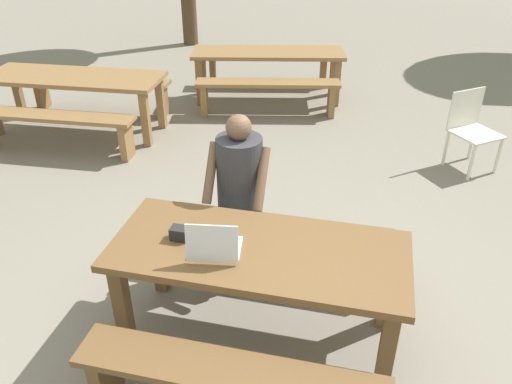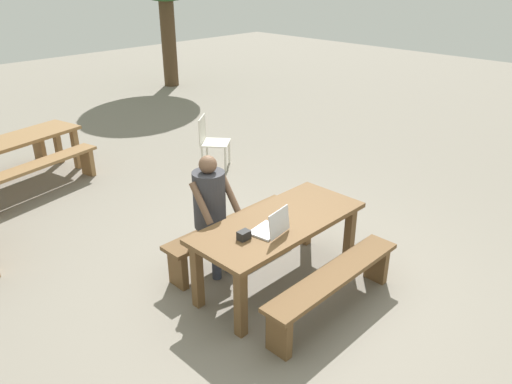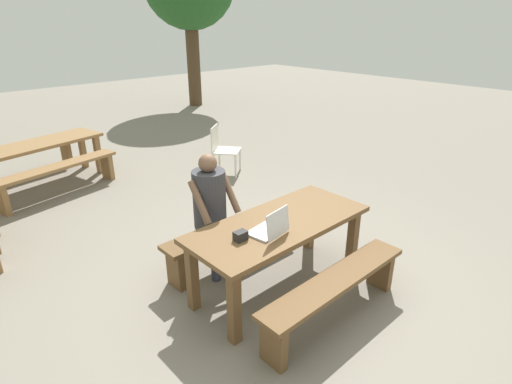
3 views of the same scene
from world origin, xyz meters
The scene contains 10 objects.
ground_plane centered at (0.00, 0.00, 0.00)m, with size 30.00×30.00×0.00m, color gray.
picnic_table_front centered at (0.00, 0.00, 0.64)m, with size 1.86×0.80×0.75m.
bench_near centered at (0.00, -0.70, 0.34)m, with size 1.73×0.30×0.45m.
bench_far centered at (0.00, 0.70, 0.34)m, with size 1.73×0.30×0.45m.
laptop centered at (-0.25, -0.13, 0.81)m, with size 0.35×0.32×0.26m.
small_pouch centered at (-0.51, -0.02, 0.79)m, with size 0.12×0.08×0.08m.
person_seated centered at (-0.31, 0.67, 0.78)m, with size 0.45×0.43×1.32m.
plastic_chair centered at (1.66, 2.99, 0.45)m, with size 0.62×0.62×0.84m.
picnic_table_mid centered at (-0.91, 4.54, 0.60)m, with size 2.21×1.09×0.71m.
bench_mid_south centered at (-0.78, 3.94, 0.36)m, with size 1.93×0.69×0.48m.
Camera 2 is at (-3.22, -2.85, 3.05)m, focal length 34.38 mm.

